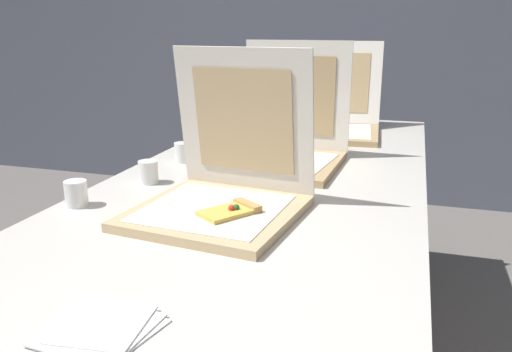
{
  "coord_description": "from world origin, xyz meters",
  "views": [
    {
      "loc": [
        0.4,
        -0.79,
        1.17
      ],
      "look_at": [
        0.02,
        0.45,
        0.8
      ],
      "focal_mm": 36.22,
      "sensor_mm": 36.0,
      "label": 1
    }
  ],
  "objects_px": {
    "pizza_box_back": "(334,121)",
    "pizza_box_middle": "(284,147)",
    "cup_white_mid": "(183,153)",
    "cup_white_far": "(235,138)",
    "cup_white_near_center": "(148,172)",
    "pizza_box_front": "(223,191)",
    "napkin_pile": "(103,328)",
    "cup_white_near_left": "(76,193)",
    "table": "(266,194)"
  },
  "relations": [
    {
      "from": "pizza_box_front",
      "to": "pizza_box_middle",
      "type": "height_order",
      "value": "pizza_box_middle"
    },
    {
      "from": "pizza_box_front",
      "to": "pizza_box_middle",
      "type": "relative_size",
      "value": 1.04
    },
    {
      "from": "pizza_box_middle",
      "to": "cup_white_far",
      "type": "relative_size",
      "value": 6.01
    },
    {
      "from": "pizza_box_back",
      "to": "cup_white_far",
      "type": "xyz_separation_m",
      "value": [
        -0.32,
        -0.37,
        -0.02
      ]
    },
    {
      "from": "pizza_box_middle",
      "to": "table",
      "type": "bearing_deg",
      "value": -89.0
    },
    {
      "from": "pizza_box_middle",
      "to": "pizza_box_back",
      "type": "distance_m",
      "value": 0.56
    },
    {
      "from": "cup_white_mid",
      "to": "pizza_box_back",
      "type": "bearing_deg",
      "value": 57.18
    },
    {
      "from": "cup_white_mid",
      "to": "cup_white_far",
      "type": "distance_m",
      "value": 0.28
    },
    {
      "from": "table",
      "to": "pizza_box_middle",
      "type": "height_order",
      "value": "pizza_box_middle"
    },
    {
      "from": "cup_white_near_left",
      "to": "cup_white_mid",
      "type": "bearing_deg",
      "value": 81.53
    },
    {
      "from": "cup_white_near_left",
      "to": "table",
      "type": "bearing_deg",
      "value": 42.83
    },
    {
      "from": "cup_white_far",
      "to": "cup_white_near_left",
      "type": "relative_size",
      "value": 1.0
    },
    {
      "from": "cup_white_near_center",
      "to": "cup_white_far",
      "type": "bearing_deg",
      "value": 80.66
    },
    {
      "from": "pizza_box_front",
      "to": "cup_white_near_center",
      "type": "distance_m",
      "value": 0.34
    },
    {
      "from": "cup_white_mid",
      "to": "cup_white_far",
      "type": "relative_size",
      "value": 1.0
    },
    {
      "from": "cup_white_near_left",
      "to": "cup_white_near_center",
      "type": "xyz_separation_m",
      "value": [
        0.08,
        0.23,
        0.0
      ]
    },
    {
      "from": "pizza_box_front",
      "to": "pizza_box_back",
      "type": "xyz_separation_m",
      "value": [
        0.11,
        1.05,
        -0.0
      ]
    },
    {
      "from": "pizza_box_back",
      "to": "table",
      "type": "bearing_deg",
      "value": -100.2
    },
    {
      "from": "table",
      "to": "cup_white_mid",
      "type": "xyz_separation_m",
      "value": [
        -0.32,
        0.11,
        0.08
      ]
    },
    {
      "from": "pizza_box_front",
      "to": "pizza_box_back",
      "type": "relative_size",
      "value": 0.8
    },
    {
      "from": "cup_white_near_left",
      "to": "pizza_box_front",
      "type": "bearing_deg",
      "value": 9.6
    },
    {
      "from": "table",
      "to": "cup_white_near_center",
      "type": "height_order",
      "value": "cup_white_near_center"
    },
    {
      "from": "cup_white_mid",
      "to": "cup_white_far",
      "type": "xyz_separation_m",
      "value": [
        0.09,
        0.26,
        0.0
      ]
    },
    {
      "from": "pizza_box_front",
      "to": "cup_white_far",
      "type": "relative_size",
      "value": 6.27
    },
    {
      "from": "cup_white_near_center",
      "to": "pizza_box_front",
      "type": "bearing_deg",
      "value": -29.91
    },
    {
      "from": "pizza_box_front",
      "to": "cup_white_near_left",
      "type": "relative_size",
      "value": 6.27
    },
    {
      "from": "cup_white_far",
      "to": "cup_white_near_left",
      "type": "height_order",
      "value": "same"
    },
    {
      "from": "table",
      "to": "pizza_box_back",
      "type": "height_order",
      "value": "pizza_box_back"
    },
    {
      "from": "pizza_box_front",
      "to": "napkin_pile",
      "type": "xyz_separation_m",
      "value": [
        0.01,
        -0.53,
        -0.05
      ]
    },
    {
      "from": "pizza_box_back",
      "to": "cup_white_mid",
      "type": "xyz_separation_m",
      "value": [
        -0.41,
        -0.63,
        -0.02
      ]
    },
    {
      "from": "cup_white_near_left",
      "to": "pizza_box_back",
      "type": "bearing_deg",
      "value": 66.72
    },
    {
      "from": "table",
      "to": "cup_white_near_left",
      "type": "xyz_separation_m",
      "value": [
        -0.39,
        -0.37,
        0.08
      ]
    },
    {
      "from": "cup_white_mid",
      "to": "pizza_box_middle",
      "type": "bearing_deg",
      "value": 13.32
    },
    {
      "from": "pizza_box_middle",
      "to": "napkin_pile",
      "type": "bearing_deg",
      "value": -88.74
    },
    {
      "from": "pizza_box_back",
      "to": "cup_white_mid",
      "type": "relative_size",
      "value": 7.82
    },
    {
      "from": "cup_white_mid",
      "to": "cup_white_far",
      "type": "bearing_deg",
      "value": 71.05
    },
    {
      "from": "pizza_box_back",
      "to": "cup_white_far",
      "type": "distance_m",
      "value": 0.48
    },
    {
      "from": "cup_white_far",
      "to": "napkin_pile",
      "type": "relative_size",
      "value": 0.38
    },
    {
      "from": "pizza_box_back",
      "to": "napkin_pile",
      "type": "height_order",
      "value": "pizza_box_back"
    },
    {
      "from": "pizza_box_front",
      "to": "cup_white_mid",
      "type": "relative_size",
      "value": 6.27
    },
    {
      "from": "cup_white_mid",
      "to": "cup_white_near_left",
      "type": "height_order",
      "value": "same"
    },
    {
      "from": "pizza_box_back",
      "to": "pizza_box_middle",
      "type": "bearing_deg",
      "value": -101.89
    },
    {
      "from": "pizza_box_back",
      "to": "cup_white_near_center",
      "type": "xyz_separation_m",
      "value": [
        -0.4,
        -0.88,
        -0.02
      ]
    },
    {
      "from": "cup_white_far",
      "to": "pizza_box_front",
      "type": "bearing_deg",
      "value": -72.96
    },
    {
      "from": "cup_white_mid",
      "to": "napkin_pile",
      "type": "height_order",
      "value": "cup_white_mid"
    },
    {
      "from": "cup_white_far",
      "to": "cup_white_near_left",
      "type": "xyz_separation_m",
      "value": [
        -0.16,
        -0.74,
        0.0
      ]
    },
    {
      "from": "cup_white_mid",
      "to": "pizza_box_front",
      "type": "bearing_deg",
      "value": -54.35
    },
    {
      "from": "cup_white_far",
      "to": "pizza_box_back",
      "type": "bearing_deg",
      "value": 49.21
    },
    {
      "from": "table",
      "to": "cup_white_mid",
      "type": "distance_m",
      "value": 0.35
    },
    {
      "from": "pizza_box_back",
      "to": "cup_white_near_center",
      "type": "relative_size",
      "value": 7.82
    }
  ]
}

